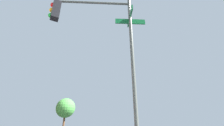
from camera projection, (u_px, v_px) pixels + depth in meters
name	position (u px, v px, depth m)	size (l,w,h in m)	color
traffic_signal_near	(96.00, 32.00, 5.01)	(1.78, 3.22, 6.04)	#474C47
street_tree	(66.00, 108.00, 19.16)	(2.51, 2.51, 4.58)	#4C331E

